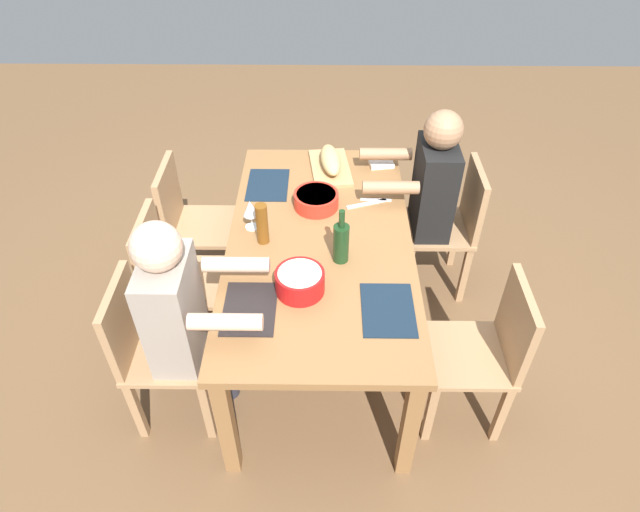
{
  "coord_description": "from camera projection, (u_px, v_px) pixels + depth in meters",
  "views": [
    {
      "loc": [
        2.11,
        0.02,
        2.49
      ],
      "look_at": [
        0.0,
        0.0,
        0.63
      ],
      "focal_mm": 30.68,
      "sensor_mm": 36.0,
      "label": 1
    }
  ],
  "objects": [
    {
      "name": "serving_bowl_pasta",
      "position": [
        300.0,
        281.0,
        2.43
      ],
      "size": [
        0.22,
        0.22,
        0.11
      ],
      "color": "red",
      "rests_on": "dining_table"
    },
    {
      "name": "chair_near_left",
      "position": [
        190.0,
        220.0,
        3.27
      ],
      "size": [
        0.4,
        0.4,
        0.85
      ],
      "color": "#A87F56",
      "rests_on": "ground_plane"
    },
    {
      "name": "napkin_stack",
      "position": [
        380.0,
        162.0,
        3.27
      ],
      "size": [
        0.16,
        0.16,
        0.02
      ],
      "primitive_type": "cube",
      "rotation": [
        0.0,
        0.0,
        0.16
      ],
      "color": "white",
      "rests_on": "dining_table"
    },
    {
      "name": "chair_near_center",
      "position": [
        173.0,
        275.0,
        2.92
      ],
      "size": [
        0.4,
        0.4,
        0.85
      ],
      "color": "#A87F56",
      "rests_on": "ground_plane"
    },
    {
      "name": "chair_near_right",
      "position": [
        152.0,
        346.0,
        2.56
      ],
      "size": [
        0.4,
        0.4,
        0.85
      ],
      "color": "#A87F56",
      "rests_on": "ground_plane"
    },
    {
      "name": "chair_far_left",
      "position": [
        452.0,
        222.0,
        3.26
      ],
      "size": [
        0.4,
        0.4,
        0.85
      ],
      "color": "#A87F56",
      "rests_on": "ground_plane"
    },
    {
      "name": "cutting_board",
      "position": [
        330.0,
        168.0,
        3.22
      ],
      "size": [
        0.42,
        0.27,
        0.02
      ],
      "primitive_type": "cube",
      "rotation": [
        0.0,
        0.0,
        0.12
      ],
      "color": "tan",
      "rests_on": "dining_table"
    },
    {
      "name": "chair_far_right",
      "position": [
        487.0,
        349.0,
        2.55
      ],
      "size": [
        0.4,
        0.4,
        0.85
      ],
      "color": "#A87F56",
      "rests_on": "ground_plane"
    },
    {
      "name": "carving_knife",
      "position": [
        367.0,
        204.0,
        2.96
      ],
      "size": [
        0.1,
        0.23,
        0.01
      ],
      "primitive_type": "cube",
      "rotation": [
        0.0,
        0.0,
        1.9
      ],
      "color": "silver",
      "rests_on": "dining_table"
    },
    {
      "name": "placemat_near_left",
      "position": [
        268.0,
        185.0,
        3.1
      ],
      "size": [
        0.32,
        0.23,
        0.01
      ],
      "primitive_type": "cube",
      "color": "#142333",
      "rests_on": "dining_table"
    },
    {
      "name": "diner_near_right",
      "position": [
        183.0,
        315.0,
        2.41
      ],
      "size": [
        0.41,
        0.53,
        1.2
      ],
      "color": "#2D2D38",
      "rests_on": "ground_plane"
    },
    {
      "name": "placemat_far_right",
      "position": [
        388.0,
        310.0,
        2.38
      ],
      "size": [
        0.32,
        0.23,
        0.01
      ],
      "primitive_type": "cube",
      "color": "#142333",
      "rests_on": "dining_table"
    },
    {
      "name": "placemat_near_right",
      "position": [
        250.0,
        308.0,
        2.38
      ],
      "size": [
        0.32,
        0.23,
        0.01
      ],
      "primitive_type": "cube",
      "color": "black",
      "rests_on": "dining_table"
    },
    {
      "name": "dining_table",
      "position": [
        320.0,
        252.0,
        2.8
      ],
      "size": [
        1.74,
        0.92,
        0.74
      ],
      "color": "olive",
      "rests_on": "ground_plane"
    },
    {
      "name": "beer_bottle",
      "position": [
        262.0,
        224.0,
        2.66
      ],
      "size": [
        0.06,
        0.06,
        0.22
      ],
      "primitive_type": "cylinder",
      "color": "brown",
      "rests_on": "dining_table"
    },
    {
      "name": "diner_far_left",
      "position": [
        426.0,
        192.0,
        3.12
      ],
      "size": [
        0.41,
        0.53,
        1.2
      ],
      "color": "#2D2D38",
      "rests_on": "ground_plane"
    },
    {
      "name": "ground_plane",
      "position": [
        320.0,
        336.0,
        3.23
      ],
      "size": [
        8.0,
        8.0,
        0.0
      ],
      "primitive_type": "plane",
      "color": "brown"
    },
    {
      "name": "wine_bottle",
      "position": [
        341.0,
        242.0,
        2.56
      ],
      "size": [
        0.08,
        0.08,
        0.29
      ],
      "color": "#193819",
      "rests_on": "dining_table"
    },
    {
      "name": "serving_bowl_fruit",
      "position": [
        316.0,
        199.0,
        2.92
      ],
      "size": [
        0.24,
        0.24,
        0.08
      ],
      "color": "red",
      "rests_on": "dining_table"
    },
    {
      "name": "bread_loaf",
      "position": [
        330.0,
        160.0,
        3.18
      ],
      "size": [
        0.33,
        0.15,
        0.09
      ],
      "primitive_type": "ellipsoid",
      "rotation": [
        0.0,
        0.0,
        0.12
      ],
      "color": "tan",
      "rests_on": "cutting_board"
    },
    {
      "name": "fork_far_left",
      "position": [
        376.0,
        200.0,
        2.99
      ],
      "size": [
        0.02,
        0.17,
        0.01
      ],
      "primitive_type": "cube",
      "rotation": [
        0.0,
        0.0,
        -0.05
      ],
      "color": "silver",
      "rests_on": "dining_table"
    },
    {
      "name": "wine_glass",
      "position": [
        250.0,
        209.0,
        2.74
      ],
      "size": [
        0.08,
        0.08,
        0.17
      ],
      "color": "silver",
      "rests_on": "dining_table"
    }
  ]
}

